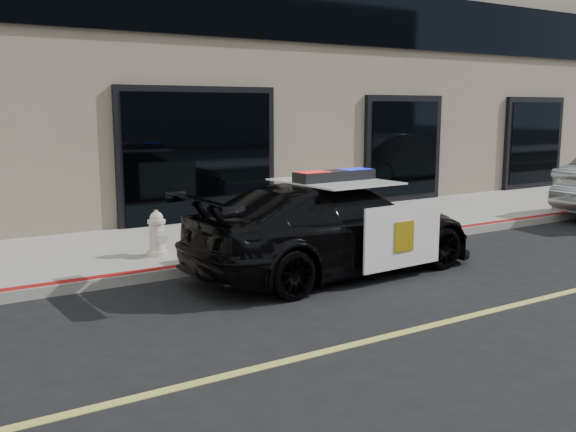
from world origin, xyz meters
TOP-DOWN VIEW (x-y plane):
  - ground at (0.00, 0.00)m, footprint 120.00×120.00m
  - sidewalk_n at (0.00, 5.25)m, footprint 60.00×3.50m
  - police_car at (-0.82, 2.55)m, footprint 2.42×4.89m
  - fire_hydrant at (-2.90, 4.41)m, footprint 0.32×0.45m

SIDE VIEW (x-z plane):
  - ground at x=0.00m, z-range 0.00..0.00m
  - sidewalk_n at x=0.00m, z-range 0.00..0.15m
  - fire_hydrant at x=-2.90m, z-range 0.13..0.84m
  - police_car at x=-0.82m, z-range -0.08..1.46m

